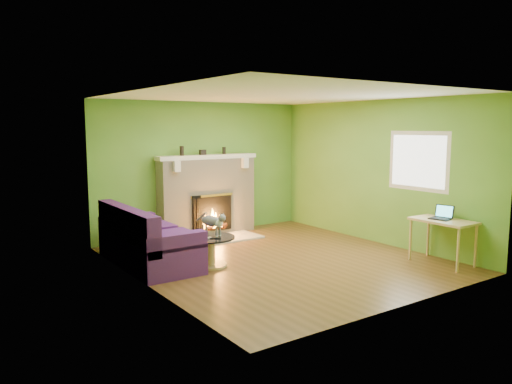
{
  "coord_description": "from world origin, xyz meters",
  "views": [
    {
      "loc": [
        -4.75,
        -6.19,
        2.12
      ],
      "look_at": [
        -0.17,
        0.4,
        1.07
      ],
      "focal_mm": 35.0,
      "sensor_mm": 36.0,
      "label": 1
    }
  ],
  "objects_px": {
    "cat": "(211,224)",
    "coffee_table": "(209,249)",
    "desk": "(443,225)",
    "sofa": "(146,242)"
  },
  "relations": [
    {
      "from": "cat",
      "to": "coffee_table",
      "type": "bearing_deg",
      "value": -163.47
    },
    {
      "from": "coffee_table",
      "to": "cat",
      "type": "height_order",
      "value": "cat"
    },
    {
      "from": "coffee_table",
      "to": "desk",
      "type": "height_order",
      "value": "desk"
    },
    {
      "from": "cat",
      "to": "sofa",
      "type": "bearing_deg",
      "value": 130.44
    },
    {
      "from": "coffee_table",
      "to": "cat",
      "type": "xyz_separation_m",
      "value": [
        0.08,
        0.05,
        0.38
      ]
    },
    {
      "from": "desk",
      "to": "cat",
      "type": "height_order",
      "value": "cat"
    },
    {
      "from": "coffee_table",
      "to": "desk",
      "type": "bearing_deg",
      "value": -32.86
    },
    {
      "from": "desk",
      "to": "cat",
      "type": "relative_size",
      "value": 1.59
    },
    {
      "from": "sofa",
      "to": "cat",
      "type": "xyz_separation_m",
      "value": [
        0.84,
        -0.57,
        0.28
      ]
    },
    {
      "from": "sofa",
      "to": "desk",
      "type": "bearing_deg",
      "value": -34.2
    }
  ]
}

